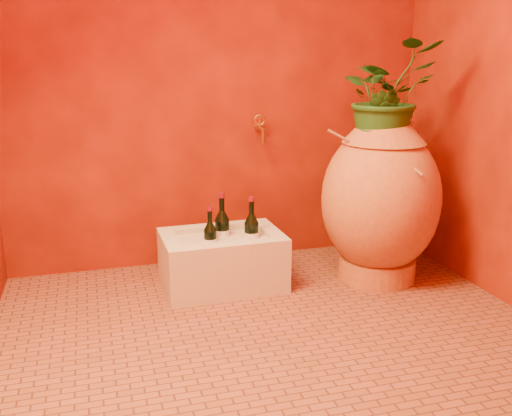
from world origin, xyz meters
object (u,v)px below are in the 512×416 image
object	(u,v)px
amphora	(380,199)
wine_bottle_a	(251,235)
stone_basin	(222,261)
wine_bottle_b	(210,241)
wine_bottle_c	(222,232)
wall_tap	(260,127)

from	to	relation	value
amphora	wine_bottle_a	world-z (taller)	amphora
stone_basin	wine_bottle_b	world-z (taller)	wine_bottle_b
stone_basin	wine_bottle_a	distance (m)	0.22
wine_bottle_c	wall_tap	bearing A→B (deg)	44.25
amphora	wine_bottle_c	xyz separation A→B (m)	(-0.85, 0.19, -0.18)
amphora	wine_bottle_c	world-z (taller)	amphora
stone_basin	wall_tap	world-z (taller)	wall_tap
amphora	wine_bottle_b	distance (m)	0.96
stone_basin	wine_bottle_c	distance (m)	0.16
wine_bottle_b	wine_bottle_c	bearing A→B (deg)	42.22
amphora	wall_tap	bearing A→B (deg)	137.93
amphora	wine_bottle_a	distance (m)	0.74
wine_bottle_c	wine_bottle_a	bearing A→B (deg)	-27.05
wine_bottle_b	wine_bottle_c	distance (m)	0.11
amphora	wine_bottle_a	xyz separation A→B (m)	(-0.71, 0.12, -0.18)
wine_bottle_a	wine_bottle_b	xyz separation A→B (m)	(-0.23, -0.00, -0.01)
amphora	wall_tap	xyz separation A→B (m)	(-0.55, 0.49, 0.35)
amphora	stone_basin	distance (m)	0.94
stone_basin	wine_bottle_a	xyz separation A→B (m)	(0.16, -0.02, 0.14)
stone_basin	wine_bottle_c	world-z (taller)	wine_bottle_c
wine_bottle_b	wall_tap	world-z (taller)	wall_tap
wall_tap	amphora	bearing A→B (deg)	-42.07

